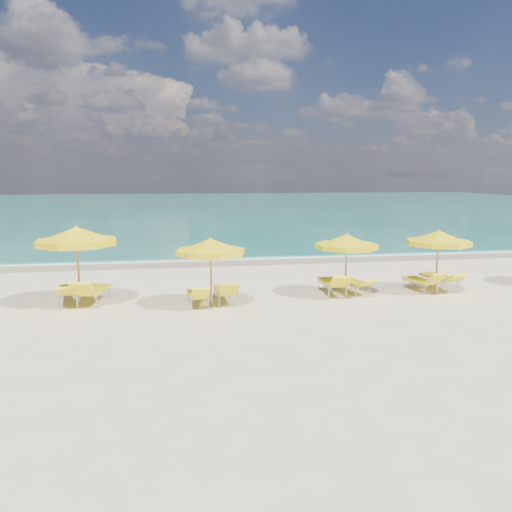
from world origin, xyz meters
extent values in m
plane|color=beige|center=(0.00, 0.00, 0.00)|extent=(120.00, 120.00, 0.00)
cube|color=#126957|center=(0.00, 48.00, 0.00)|extent=(120.00, 80.00, 0.30)
cube|color=tan|center=(0.00, 7.40, 0.00)|extent=(120.00, 2.60, 0.01)
cube|color=white|center=(0.00, 8.20, 0.00)|extent=(120.00, 1.20, 0.03)
cube|color=white|center=(-6.00, 17.00, 0.00)|extent=(14.00, 0.36, 0.05)
cube|color=white|center=(8.00, 24.00, 0.00)|extent=(18.00, 0.30, 0.05)
cylinder|color=tan|center=(-5.65, 0.41, 1.19)|extent=(0.07, 0.07, 2.37)
cone|color=yellow|center=(-5.65, 0.41, 2.18)|extent=(2.95, 2.95, 0.47)
cylinder|color=yellow|center=(-5.65, 0.41, 1.95)|extent=(2.97, 2.97, 0.19)
sphere|color=tan|center=(-5.65, 0.41, 2.42)|extent=(0.11, 0.11, 0.11)
cylinder|color=tan|center=(-1.70, -0.45, 1.02)|extent=(0.06, 0.06, 2.05)
cone|color=yellow|center=(-1.70, -0.45, 1.88)|extent=(2.38, 2.38, 0.41)
cylinder|color=yellow|center=(-1.70, -0.45, 1.68)|extent=(2.40, 2.40, 0.16)
sphere|color=tan|center=(-1.70, -0.45, 2.09)|extent=(0.09, 0.09, 0.09)
cylinder|color=tan|center=(2.78, 0.23, 1.00)|extent=(0.06, 0.06, 2.01)
cone|color=yellow|center=(2.78, 0.23, 1.85)|extent=(2.71, 2.71, 0.40)
cylinder|color=yellow|center=(2.78, 0.23, 1.65)|extent=(2.73, 2.73, 0.16)
sphere|color=tan|center=(2.78, 0.23, 2.05)|extent=(0.09, 0.09, 0.09)
cylinder|color=tan|center=(5.96, 0.14, 1.04)|extent=(0.06, 0.06, 2.08)
cone|color=yellow|center=(5.96, 0.14, 1.91)|extent=(2.32, 2.32, 0.42)
cylinder|color=yellow|center=(5.96, 0.14, 1.71)|extent=(2.34, 2.34, 0.17)
sphere|color=tan|center=(5.96, 0.14, 2.12)|extent=(0.09, 0.09, 0.09)
cube|color=yellow|center=(-6.06, 0.90, 0.39)|extent=(0.81, 1.43, 0.08)
cube|color=yellow|center=(-5.91, -0.03, 0.55)|extent=(0.69, 0.68, 0.39)
cube|color=yellow|center=(-5.27, 0.69, 0.41)|extent=(0.89, 1.51, 0.09)
cube|color=yellow|center=(-5.45, -0.23, 0.64)|extent=(0.72, 0.65, 0.52)
cube|color=yellow|center=(-2.10, -0.16, 0.34)|extent=(0.61, 1.22, 0.07)
cube|color=yellow|center=(-2.05, -0.94, 0.54)|extent=(0.56, 0.48, 0.44)
cube|color=yellow|center=(-1.22, 0.14, 0.37)|extent=(0.63, 1.30, 0.08)
cube|color=yellow|center=(-1.18, -0.72, 0.58)|extent=(0.59, 0.51, 0.47)
cube|color=yellow|center=(2.42, 0.59, 0.40)|extent=(0.65, 1.39, 0.08)
cube|color=yellow|center=(2.40, -0.35, 0.60)|extent=(0.63, 0.57, 0.47)
cube|color=yellow|center=(3.20, 0.68, 0.35)|extent=(0.78, 1.31, 0.08)
cube|color=yellow|center=(3.37, -0.18, 0.49)|extent=(0.65, 0.65, 0.33)
cube|color=yellow|center=(5.54, 0.52, 0.36)|extent=(0.75, 1.32, 0.08)
cube|color=yellow|center=(5.68, -0.30, 0.57)|extent=(0.63, 0.55, 0.47)
cube|color=yellow|center=(6.38, 0.79, 0.40)|extent=(0.75, 1.43, 0.08)
cube|color=yellow|center=(6.49, -0.17, 0.55)|extent=(0.67, 0.67, 0.37)
camera|label=1|loc=(-2.79, -15.14, 3.96)|focal=35.00mm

